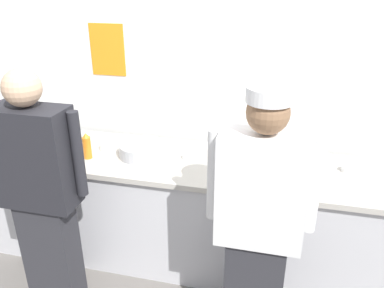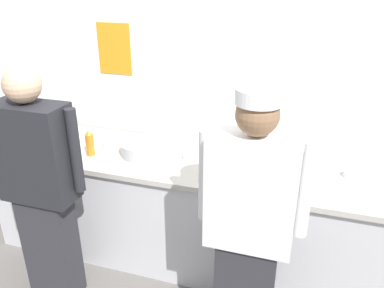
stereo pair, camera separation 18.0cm
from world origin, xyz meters
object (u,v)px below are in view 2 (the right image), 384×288
Objects in this scene: chef_near_left at (41,187)px; ramekin_orange_sauce at (188,156)px; chef_center at (249,226)px; plate_stack_front at (241,165)px; sheet_tray at (55,140)px; ramekin_red_sauce at (350,174)px; ramekin_green_sauce at (109,144)px; squeeze_bottle_primary at (90,143)px; mixing_bowl_steel at (143,148)px; deli_cup at (57,150)px.

ramekin_orange_sauce is (0.80, 0.70, 0.02)m from chef_near_left.
plate_stack_front is at bearing 104.67° from chef_center.
sheet_tray is 4.95× the size of ramekin_orange_sauce.
ramekin_red_sauce is 1.85m from ramekin_green_sauce.
ramekin_green_sauce is (0.11, 0.71, 0.03)m from chef_near_left.
squeeze_bottle_primary is at bearing -173.11° from ramekin_red_sauce.
chef_center reaches higher than mixing_bowl_steel.
plate_stack_front reaches higher than ramekin_red_sauce.
chef_near_left is 7.26× the size of plate_stack_front.
chef_near_left is 18.22× the size of deli_cup.
ramekin_orange_sauce is at bearing 12.43° from squeeze_bottle_primary.
chef_center is 18.19× the size of ramekin_red_sauce.
ramekin_orange_sauce is at bearing 4.45° from mixing_bowl_steel.
plate_stack_front is (1.22, 0.65, 0.04)m from chef_near_left.
deli_cup reaches higher than ramekin_green_sauce.
chef_near_left is at bearing -158.73° from ramekin_red_sauce.
ramekin_green_sauce is (0.06, 0.18, -0.07)m from squeeze_bottle_primary.
chef_near_left is at bearing 178.93° from chef_center.
deli_cup is at bearing -50.66° from sheet_tray.
plate_stack_front is at bearing -0.74° from sheet_tray.
squeeze_bottle_primary reaches higher than ramekin_red_sauce.
chef_center reaches higher than squeeze_bottle_primary.
ramekin_orange_sauce is (0.74, 0.16, -0.08)m from squeeze_bottle_primary.
squeeze_bottle_primary is (0.06, 0.53, 0.10)m from chef_near_left.
ramekin_orange_sauce is (1.17, 0.03, 0.01)m from sheet_tray.
plate_stack_front is 1.59m from sheet_tray.
plate_stack_front is at bearing -170.97° from ramekin_red_sauce.
sheet_tray is at bearing 162.62° from squeeze_bottle_primary.
squeeze_bottle_primary is at bearing 84.11° from chef_near_left.
chef_near_left is 1.40m from chef_center.
plate_stack_front is 1.11m from ramekin_green_sauce.
ramekin_red_sauce is at bearing 8.41° from deli_cup.
chef_center is 18.12× the size of deli_cup.
chef_center is 0.98m from ramekin_red_sauce.
ramekin_orange_sauce is (-1.17, -0.07, -0.00)m from ramekin_red_sauce.
mixing_bowl_steel is (0.44, 0.67, 0.05)m from chef_near_left.
ramekin_green_sauce is at bearing 5.29° from sheet_tray.
chef_near_left is at bearing -138.85° from ramekin_orange_sauce.
sheet_tray is 1.97× the size of squeeze_bottle_primary.
chef_near_left is at bearing -99.09° from ramekin_green_sauce.
chef_center is at bearing -75.33° from plate_stack_front.
chef_near_left reaches higher than ramekin_orange_sauce.
sheet_tray is (-0.81, -0.00, -0.04)m from mixing_bowl_steel.
mixing_bowl_steel is 3.75× the size of ramekin_green_sauce.
mixing_bowl_steel is at bearing -176.45° from ramekin_red_sauce.
mixing_bowl_steel is 3.67× the size of deli_cup.
ramekin_green_sauce reaches higher than sheet_tray.
ramekin_orange_sauce is (-0.60, 0.73, 0.02)m from chef_center.
squeeze_bottle_primary is (-1.34, 0.56, 0.09)m from chef_center.
ramekin_green_sauce is 0.40m from deli_cup.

